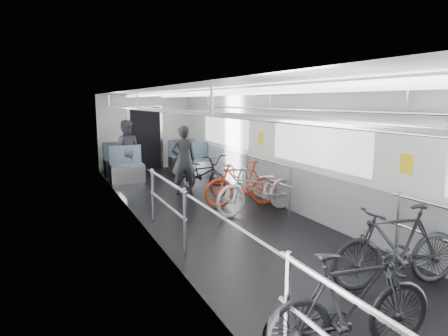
# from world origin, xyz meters

# --- Properties ---
(car_shell) EXTENTS (3.02, 14.01, 2.41)m
(car_shell) POSITION_xyz_m (0.00, 1.78, 1.13)
(car_shell) COLOR black
(car_shell) RESTS_ON ground
(bike_left_mid) EXTENTS (1.68, 0.67, 0.98)m
(bike_left_mid) POSITION_xyz_m (-0.73, -3.45, 0.49)
(bike_left_mid) COLOR black
(bike_left_mid) RESTS_ON floor
(bike_right_near) EXTENTS (1.74, 0.82, 1.01)m
(bike_right_near) POSITION_xyz_m (0.69, -2.63, 0.51)
(bike_right_near) COLOR black
(bike_right_near) RESTS_ON floor
(bike_right_mid) EXTENTS (1.98, 0.94, 1.00)m
(bike_right_mid) POSITION_xyz_m (0.76, 0.85, 0.50)
(bike_right_mid) COLOR #ACABB0
(bike_right_mid) RESTS_ON floor
(bike_right_far) EXTENTS (1.67, 0.74, 0.97)m
(bike_right_far) POSITION_xyz_m (0.72, 1.45, 0.48)
(bike_right_far) COLOR #AD3415
(bike_right_far) RESTS_ON floor
(bike_aisle) EXTENTS (1.09, 1.96, 0.97)m
(bike_aisle) POSITION_xyz_m (0.39, 2.92, 0.49)
(bike_aisle) COLOR black
(bike_aisle) RESTS_ON floor
(person_standing) EXTENTS (0.64, 0.46, 1.64)m
(person_standing) POSITION_xyz_m (-0.04, 3.02, 0.82)
(person_standing) COLOR black
(person_standing) RESTS_ON floor
(person_seated) EXTENTS (0.95, 0.82, 1.68)m
(person_seated) POSITION_xyz_m (-0.93, 5.46, 0.84)
(person_seated) COLOR #2F2D36
(person_seated) RESTS_ON floor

